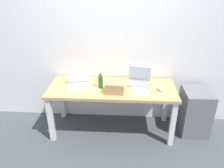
# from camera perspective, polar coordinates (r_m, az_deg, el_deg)

# --- Properties ---
(ground_plane) EXTENTS (8.00, 8.00, 0.00)m
(ground_plane) POSITION_cam_1_polar(r_m,az_deg,el_deg) (3.56, 0.00, -11.65)
(ground_plane) COLOR #42474C
(back_wall) EXTENTS (5.20, 0.08, 2.60)m
(back_wall) POSITION_cam_1_polar(r_m,az_deg,el_deg) (3.34, 0.45, 10.91)
(back_wall) COLOR white
(back_wall) RESTS_ON ground
(desk) EXTENTS (1.84, 0.72, 0.75)m
(desk) POSITION_cam_1_polar(r_m,az_deg,el_deg) (3.20, 0.00, -2.38)
(desk) COLOR tan
(desk) RESTS_ON ground
(laptop_left) EXTENTS (0.35, 0.28, 0.22)m
(laptop_left) POSITION_cam_1_polar(r_m,az_deg,el_deg) (3.21, -8.70, 0.40)
(laptop_left) COLOR silver
(laptop_left) RESTS_ON desk
(laptop_right) EXTENTS (0.37, 0.30, 0.25)m
(laptop_right) POSITION_cam_1_polar(r_m,az_deg,el_deg) (3.27, 7.08, 1.08)
(laptop_right) COLOR gray
(laptop_right) RESTS_ON desk
(beer_bottle) EXTENTS (0.06, 0.06, 0.24)m
(beer_bottle) POSITION_cam_1_polar(r_m,az_deg,el_deg) (3.09, -3.01, 0.59)
(beer_bottle) COLOR #1E5123
(beer_bottle) RESTS_ON desk
(computer_mouse) EXTENTS (0.10, 0.12, 0.03)m
(computer_mouse) POSITION_cam_1_polar(r_m,az_deg,el_deg) (3.13, 12.39, -1.34)
(computer_mouse) COLOR silver
(computer_mouse) RESTS_ON desk
(cardboard_box) EXTENTS (0.27, 0.21, 0.15)m
(cardboard_box) POSITION_cam_1_polar(r_m,az_deg,el_deg) (2.98, 0.75, -0.90)
(cardboard_box) COLOR tan
(cardboard_box) RESTS_ON desk
(paper_sheet_front_right) EXTENTS (0.24, 0.32, 0.00)m
(paper_sheet_front_right) POSITION_cam_1_polar(r_m,az_deg,el_deg) (3.07, 7.45, -1.77)
(paper_sheet_front_right) COLOR white
(paper_sheet_front_right) RESTS_ON desk
(paper_sheet_front_left) EXTENTS (0.22, 0.30, 0.00)m
(paper_sheet_front_left) POSITION_cam_1_polar(r_m,az_deg,el_deg) (3.10, -8.70, -1.62)
(paper_sheet_front_left) COLOR #F4E06B
(paper_sheet_front_left) RESTS_ON desk
(paper_sheet_near_back) EXTENTS (0.32, 0.36, 0.00)m
(paper_sheet_near_back) POSITION_cam_1_polar(r_m,az_deg,el_deg) (3.23, 1.89, -0.05)
(paper_sheet_near_back) COLOR #F4E06B
(paper_sheet_near_back) RESTS_ON desk
(paper_yellow_folder) EXTENTS (0.23, 0.31, 0.00)m
(paper_yellow_folder) POSITION_cam_1_polar(r_m,az_deg,el_deg) (3.07, -3.81, -1.60)
(paper_yellow_folder) COLOR #F4E06B
(paper_yellow_folder) RESTS_ON desk
(filing_cabinet) EXTENTS (0.40, 0.48, 0.70)m
(filing_cabinet) POSITION_cam_1_polar(r_m,az_deg,el_deg) (3.56, 20.85, -6.68)
(filing_cabinet) COLOR slate
(filing_cabinet) RESTS_ON ground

